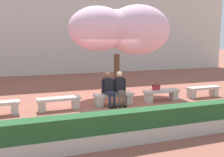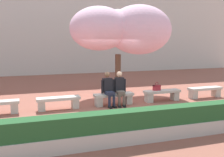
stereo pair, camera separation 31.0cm
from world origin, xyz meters
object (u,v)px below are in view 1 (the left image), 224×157
cherry_tree_main (120,29)px  stone_bench_near_east (161,94)px  person_seated_left (109,88)px  stone_bench_east_end (203,90)px  stone_bench_near_west (59,102)px  person_seated_right (120,87)px  handbag (156,87)px  stone_bench_center (114,97)px

cherry_tree_main → stone_bench_near_east: bearing=-58.5°
person_seated_left → stone_bench_east_end: bearing=0.7°
cherry_tree_main → stone_bench_near_west: bearing=-148.9°
person_seated_left → cherry_tree_main: size_ratio=0.28×
cherry_tree_main → person_seated_right: bearing=-111.1°
handbag → stone_bench_east_end: bearing=-0.7°
stone_bench_center → stone_bench_east_end: bearing=0.0°
stone_bench_east_end → handbag: bearing=179.3°
person_seated_right → handbag: person_seated_right is taller
stone_bench_center → stone_bench_near_east: same height
cherry_tree_main → handbag: bearing=-63.9°
person_seated_right → cherry_tree_main: cherry_tree_main is taller
cherry_tree_main → stone_bench_east_end: bearing=-29.8°
stone_bench_center → stone_bench_near_west: bearing=180.0°
stone_bench_near_west → person_seated_left: (1.86, -0.05, 0.40)m
handbag → person_seated_right: bearing=-177.2°
stone_bench_near_east → stone_bench_east_end: (2.09, 0.00, 0.00)m
stone_bench_near_east → person_seated_left: (-2.32, -0.05, 0.40)m
person_seated_right → person_seated_left: bearing=-180.0°
stone_bench_east_end → cherry_tree_main: size_ratio=0.34×
person_seated_left → stone_bench_center: bearing=12.8°
person_seated_right → stone_bench_center: bearing=167.2°
stone_bench_near_west → person_seated_left: 1.90m
stone_bench_near_east → cherry_tree_main: size_ratio=0.34×
stone_bench_near_west → cherry_tree_main: 4.45m
stone_bench_near_east → stone_bench_east_end: size_ratio=1.00×
stone_bench_near_east → stone_bench_center: bearing=180.0°
stone_bench_near_east → person_seated_left: size_ratio=1.20×
person_seated_left → person_seated_right: (0.47, 0.00, 0.00)m
stone_bench_east_end → person_seated_left: (-4.41, -0.05, 0.40)m
stone_bench_near_west → stone_bench_east_end: 6.27m
stone_bench_near_west → person_seated_left: bearing=-1.6°
stone_bench_east_end → handbag: size_ratio=4.56×
stone_bench_center → stone_bench_east_end: 4.18m
stone_bench_near_east → handbag: 0.37m
stone_bench_center → person_seated_left: size_ratio=1.20×
stone_bench_center → stone_bench_east_end: (4.18, 0.00, 0.00)m
stone_bench_center → person_seated_left: 0.47m
handbag → stone_bench_near_west: bearing=-179.6°
stone_bench_east_end → person_seated_left: size_ratio=1.20×
person_seated_right → cherry_tree_main: bearing=68.9°
stone_bench_near_east → person_seated_left: bearing=-178.7°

